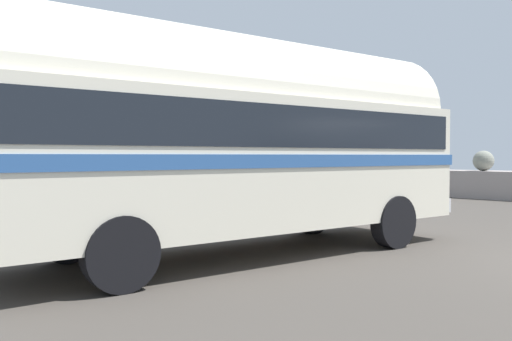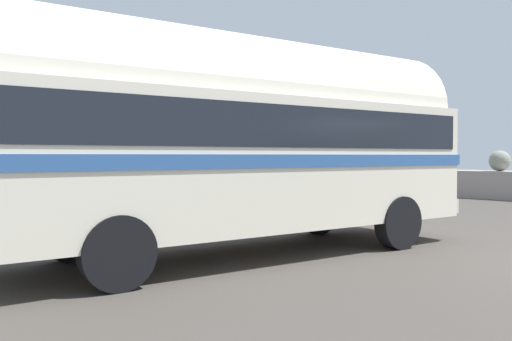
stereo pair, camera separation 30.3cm
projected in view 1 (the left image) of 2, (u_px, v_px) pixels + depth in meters
name	position (u px, v px, depth m)	size (l,w,h in m)	color
vintage_coach	(242.00, 135.00, 8.81)	(3.70, 8.85, 3.70)	black
second_coach	(158.00, 143.00, 13.67)	(4.75, 8.91, 3.70)	black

